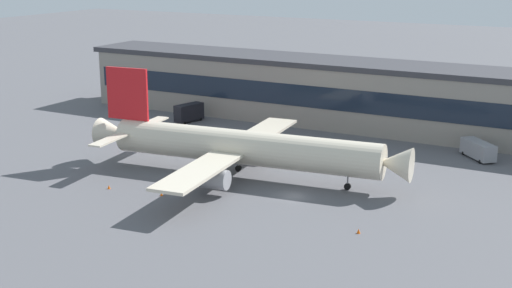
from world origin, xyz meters
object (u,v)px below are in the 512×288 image
catering_truck (189,112)px  traffic_cone_1 (161,194)px  traffic_cone_0 (359,231)px  traffic_cone_2 (109,187)px  airliner (240,147)px  fuel_truck (478,149)px  traffic_cone_3 (204,181)px

catering_truck → traffic_cone_1: bearing=-61.0°
catering_truck → traffic_cone_0: bearing=-37.7°
traffic_cone_1 → traffic_cone_2: traffic_cone_2 is taller
airliner → catering_truck: 43.79m
traffic_cone_1 → fuel_truck: bearing=49.2°
catering_truck → traffic_cone_3: size_ratio=11.93×
traffic_cone_0 → traffic_cone_2: (-43.03, -1.48, -0.01)m
traffic_cone_3 → traffic_cone_0: bearing=-15.4°
fuel_truck → airliner: bearing=-137.2°
airliner → catering_truck: bearing=135.7°
catering_truck → traffic_cone_2: (15.59, -46.78, -1.97)m
fuel_truck → traffic_cone_0: bearing=-98.0°
traffic_cone_3 → airliner: bearing=60.6°
catering_truck → traffic_cone_0: 74.11m
traffic_cone_1 → traffic_cone_3: 9.00m
traffic_cone_1 → traffic_cone_3: size_ratio=0.96×
airliner → fuel_truck: (33.81, 31.26, -3.42)m
airliner → traffic_cone_3: airliner is taller
fuel_truck → catering_truck: bearing=-179.4°
traffic_cone_0 → traffic_cone_3: size_ratio=1.03×
fuel_truck → traffic_cone_2: 68.60m
traffic_cone_0 → traffic_cone_1: bearing=-179.8°
airliner → fuel_truck: bearing=42.8°
airliner → fuel_truck: airliner is taller
catering_truck → traffic_cone_1: 52.02m
traffic_cone_0 → traffic_cone_3: traffic_cone_0 is taller
fuel_truck → traffic_cone_3: fuel_truck is taller
traffic_cone_2 → traffic_cone_1: bearing=7.9°
traffic_cone_1 → traffic_cone_2: bearing=-172.1°
catering_truck → traffic_cone_0: (58.62, -45.30, -1.96)m
catering_truck → traffic_cone_2: 49.35m
airliner → catering_truck: airliner is taller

